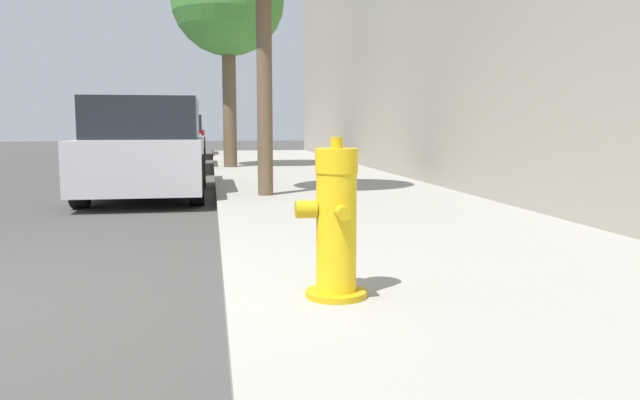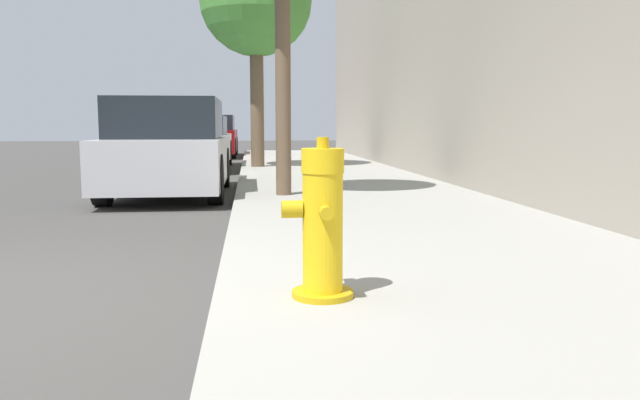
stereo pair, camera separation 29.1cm
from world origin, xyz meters
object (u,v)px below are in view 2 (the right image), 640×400
object	(u,v)px
parked_car_far	(210,137)
street_tree_far	(256,1)
parked_car_near	(170,150)
parked_car_mid	(192,143)
fire_hydrant	(322,225)

from	to	relation	value
parked_car_far	street_tree_far	world-z (taller)	street_tree_far
parked_car_near	parked_car_mid	bearing A→B (deg)	91.97
parked_car_near	parked_car_far	size ratio (longest dim) A/B	0.91
parked_car_far	parked_car_mid	bearing A→B (deg)	-90.72
parked_car_near	parked_car_mid	distance (m)	5.87
parked_car_near	street_tree_far	size ratio (longest dim) A/B	0.76
parked_car_mid	parked_car_far	world-z (taller)	parked_car_far
parked_car_mid	street_tree_far	distance (m)	3.74
fire_hydrant	parked_car_far	world-z (taller)	parked_car_far
fire_hydrant	parked_car_mid	bearing A→B (deg)	98.50
parked_car_near	parked_car_far	xyz separation A→B (m)	(-0.13, 11.81, -0.02)
parked_car_near	parked_car_far	bearing A→B (deg)	90.62
parked_car_near	fire_hydrant	bearing A→B (deg)	-75.64
fire_hydrant	parked_car_far	size ratio (longest dim) A/B	0.21
fire_hydrant	parked_car_far	xyz separation A→B (m)	(-1.75, 18.15, 0.15)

